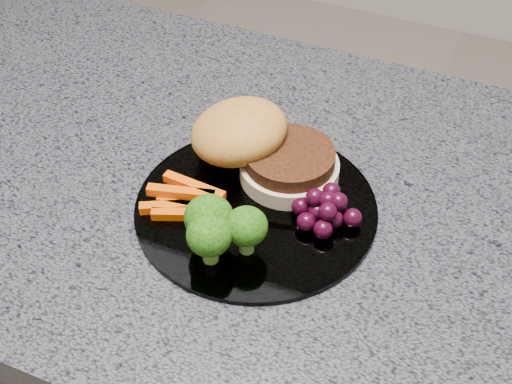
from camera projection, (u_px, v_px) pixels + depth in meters
countertop at (252, 197)px, 0.81m from camera, size 1.20×0.60×0.04m
plate at (256, 208)px, 0.76m from camera, size 0.26×0.26×0.01m
burger at (257, 146)px, 0.79m from camera, size 0.18×0.12×0.06m
carrot_sticks at (186, 200)px, 0.76m from camera, size 0.09×0.06×0.02m
broccoli at (219, 226)px, 0.69m from camera, size 0.08×0.07×0.06m
grape_bunch at (325, 207)px, 0.74m from camera, size 0.07×0.07×0.03m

